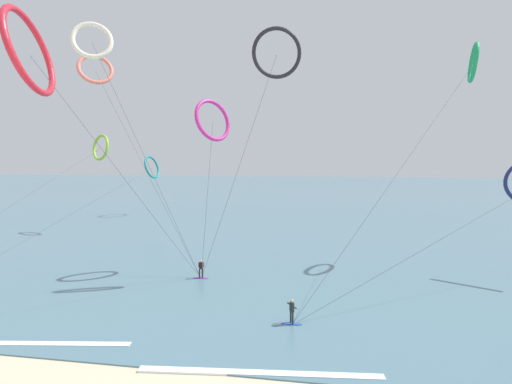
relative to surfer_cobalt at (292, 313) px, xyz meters
The scene contains 13 objects.
sea_water 93.58m from the surfer_cobalt, 92.30° to the left, with size 400.00×200.00×0.08m, color slate.
surfer_cobalt is the anchor object (origin of this frame).
surfer_violet 12.22m from the surfer_cobalt, 136.46° to the left, with size 1.40×0.65×1.70m.
kite_crimson 23.07m from the surfer_cobalt, 167.50° to the right, with size 8.24×14.69×20.11m.
kite_coral 31.49m from the surfer_cobalt, 148.93° to the left, with size 14.41×6.25×21.96m.
kite_emerald 32.83m from the surfer_cobalt, 47.84° to the left, with size 18.28×21.38×23.05m.
kite_teal 54.25m from the surfer_cobalt, 123.63° to the left, with size 2.61×49.27×11.43m.
kite_lime 42.70m from the surfer_cobalt, 137.16° to the left, with size 3.98×32.56×14.55m.
kite_magenta 20.08m from the surfer_cobalt, 125.97° to the left, with size 3.61×5.52×16.83m.
kite_ivory 25.98m from the surfer_cobalt, 164.63° to the left, with size 9.31×5.22×22.10m.
kite_charcoal 22.11m from the surfer_cobalt, 102.02° to the left, with size 8.97×2.74×22.62m.
wave_crest_near 6.26m from the surfer_cobalt, 101.70° to the right, with size 12.71×0.50×0.12m, color white.
wave_crest_mid 15.44m from the surfer_cobalt, 160.83° to the right, with size 10.65×0.50×0.12m, color white.
Camera 1 is at (5.27, -12.92, 11.20)m, focal length 26.93 mm.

